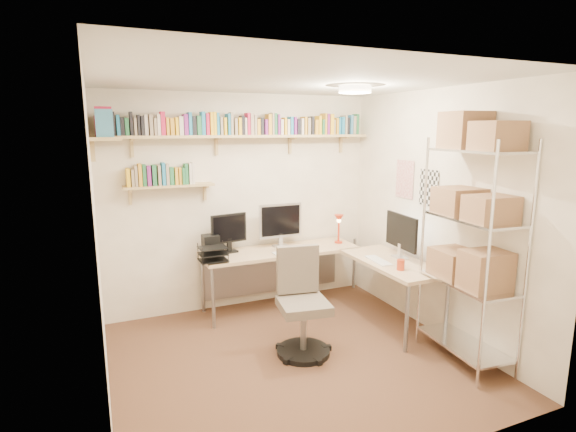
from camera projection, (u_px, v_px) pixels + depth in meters
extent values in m
plane|color=#49321F|center=(294.00, 359.00, 4.18)|extent=(3.20, 3.20, 0.00)
cube|color=beige|center=(243.00, 202.00, 5.29)|extent=(3.20, 0.04, 2.50)
cube|color=beige|center=(98.00, 246.00, 3.31)|extent=(0.04, 3.00, 2.50)
cube|color=beige|center=(438.00, 214.00, 4.56)|extent=(0.04, 3.00, 2.50)
cube|color=beige|center=(402.00, 279.00, 2.59)|extent=(3.20, 0.04, 2.50)
cube|color=silver|center=(295.00, 80.00, 3.70)|extent=(3.20, 3.00, 0.04)
cube|color=white|center=(405.00, 179.00, 5.00)|extent=(0.01, 0.30, 0.42)
cube|color=silver|center=(429.00, 188.00, 4.65)|extent=(0.01, 0.28, 0.38)
cylinder|color=#FFEAC6|center=(355.00, 90.00, 4.16)|extent=(0.30, 0.30, 0.06)
cube|color=tan|center=(245.00, 136.00, 5.03)|extent=(3.05, 0.25, 0.03)
cube|color=tan|center=(104.00, 138.00, 4.07)|extent=(0.25, 1.00, 0.03)
cube|color=tan|center=(169.00, 186.00, 4.82)|extent=(0.95, 0.20, 0.02)
cube|color=tan|center=(132.00, 144.00, 4.63)|extent=(0.03, 0.20, 0.20)
cube|color=tan|center=(217.00, 143.00, 4.98)|extent=(0.03, 0.20, 0.20)
cube|color=tan|center=(291.00, 142.00, 5.34)|extent=(0.03, 0.20, 0.20)
cube|color=tan|center=(342.00, 141.00, 5.61)|extent=(0.03, 0.20, 0.20)
cube|color=gold|center=(104.00, 125.00, 4.44)|extent=(0.04, 0.14, 0.20)
cube|color=#792079|center=(108.00, 124.00, 4.45)|extent=(0.03, 0.13, 0.23)
cube|color=black|center=(113.00, 124.00, 4.47)|extent=(0.04, 0.15, 0.23)
cube|color=teal|center=(118.00, 125.00, 4.49)|extent=(0.03, 0.14, 0.20)
cube|color=black|center=(122.00, 126.00, 4.51)|extent=(0.04, 0.11, 0.18)
cube|color=#236B3E|center=(127.00, 127.00, 4.52)|extent=(0.04, 0.12, 0.17)
cube|color=black|center=(131.00, 124.00, 4.54)|extent=(0.03, 0.13, 0.24)
cube|color=gray|center=(135.00, 127.00, 4.56)|extent=(0.03, 0.13, 0.18)
cube|color=black|center=(138.00, 125.00, 4.57)|extent=(0.02, 0.14, 0.21)
cube|color=black|center=(142.00, 126.00, 4.58)|extent=(0.03, 0.14, 0.20)
cube|color=beige|center=(146.00, 125.00, 4.59)|extent=(0.03, 0.11, 0.21)
cube|color=gray|center=(151.00, 125.00, 4.61)|extent=(0.03, 0.15, 0.21)
cube|color=gray|center=(155.00, 127.00, 4.63)|extent=(0.03, 0.14, 0.17)
cube|color=beige|center=(158.00, 125.00, 4.64)|extent=(0.03, 0.12, 0.21)
cube|color=#C31A43|center=(162.00, 124.00, 4.66)|extent=(0.04, 0.12, 0.24)
cube|color=gold|center=(167.00, 126.00, 4.68)|extent=(0.03, 0.12, 0.18)
cube|color=gold|center=(172.00, 127.00, 4.70)|extent=(0.04, 0.12, 0.18)
cube|color=gold|center=(176.00, 126.00, 4.72)|extent=(0.03, 0.14, 0.18)
cube|color=beige|center=(181.00, 126.00, 4.73)|extent=(0.04, 0.13, 0.19)
cube|color=#792079|center=(185.00, 125.00, 4.75)|extent=(0.04, 0.15, 0.22)
cube|color=teal|center=(189.00, 124.00, 4.77)|extent=(0.03, 0.14, 0.24)
cube|color=black|center=(194.00, 126.00, 4.79)|extent=(0.04, 0.12, 0.20)
cube|color=#236B3E|center=(198.00, 126.00, 4.81)|extent=(0.04, 0.13, 0.20)
cube|color=teal|center=(203.00, 123.00, 4.82)|extent=(0.04, 0.12, 0.25)
cube|color=#C31A43|center=(207.00, 124.00, 4.84)|extent=(0.03, 0.13, 0.23)
cube|color=gold|center=(211.00, 124.00, 4.85)|extent=(0.03, 0.14, 0.24)
cube|color=gold|center=(214.00, 124.00, 4.87)|extent=(0.03, 0.12, 0.25)
cube|color=teal|center=(217.00, 124.00, 4.88)|extent=(0.03, 0.13, 0.24)
cube|color=gray|center=(221.00, 126.00, 4.90)|extent=(0.03, 0.12, 0.20)
cube|color=gold|center=(224.00, 126.00, 4.92)|extent=(0.03, 0.12, 0.19)
cube|color=teal|center=(228.00, 124.00, 4.93)|extent=(0.02, 0.14, 0.23)
cube|color=gray|center=(231.00, 124.00, 4.94)|extent=(0.03, 0.12, 0.25)
cube|color=gray|center=(235.00, 127.00, 4.97)|extent=(0.03, 0.15, 0.18)
cube|color=gold|center=(239.00, 126.00, 4.98)|extent=(0.03, 0.14, 0.19)
cube|color=black|center=(242.00, 125.00, 5.00)|extent=(0.04, 0.11, 0.21)
cube|color=beige|center=(245.00, 126.00, 5.01)|extent=(0.02, 0.12, 0.19)
cube|color=#C31A43|center=(247.00, 124.00, 5.02)|extent=(0.03, 0.14, 0.24)
cube|color=gray|center=(251.00, 124.00, 5.03)|extent=(0.04, 0.13, 0.24)
cube|color=gray|center=(254.00, 125.00, 5.05)|extent=(0.03, 0.13, 0.22)
cube|color=gold|center=(258.00, 127.00, 5.07)|extent=(0.03, 0.11, 0.18)
cube|color=black|center=(261.00, 126.00, 5.08)|extent=(0.03, 0.12, 0.19)
cube|color=#792079|center=(265.00, 127.00, 5.11)|extent=(0.03, 0.13, 0.17)
cube|color=gold|center=(268.00, 125.00, 5.12)|extent=(0.04, 0.13, 0.23)
cube|color=gray|center=(271.00, 124.00, 5.13)|extent=(0.02, 0.14, 0.25)
cube|color=#236B3E|center=(274.00, 124.00, 5.14)|extent=(0.03, 0.11, 0.24)
cube|color=#792079|center=(277.00, 125.00, 5.16)|extent=(0.02, 0.13, 0.23)
cube|color=beige|center=(281.00, 127.00, 5.18)|extent=(0.03, 0.12, 0.17)
cube|color=gold|center=(284.00, 126.00, 5.20)|extent=(0.02, 0.12, 0.20)
cube|color=beige|center=(287.00, 127.00, 5.21)|extent=(0.03, 0.12, 0.18)
cube|color=teal|center=(290.00, 126.00, 5.22)|extent=(0.03, 0.13, 0.21)
cube|color=#792079|center=(293.00, 126.00, 5.24)|extent=(0.03, 0.14, 0.20)
cube|color=black|center=(297.00, 127.00, 5.26)|extent=(0.04, 0.15, 0.18)
cube|color=beige|center=(301.00, 127.00, 5.28)|extent=(0.03, 0.13, 0.19)
cube|color=gold|center=(304.00, 126.00, 5.29)|extent=(0.03, 0.14, 0.21)
cube|color=gray|center=(307.00, 126.00, 5.31)|extent=(0.04, 0.13, 0.19)
cube|color=black|center=(311.00, 126.00, 5.33)|extent=(0.03, 0.14, 0.21)
cube|color=gold|center=(314.00, 127.00, 5.35)|extent=(0.04, 0.15, 0.17)
cube|color=gold|center=(318.00, 125.00, 5.37)|extent=(0.03, 0.13, 0.22)
cube|color=#236B3E|center=(321.00, 127.00, 5.39)|extent=(0.03, 0.14, 0.18)
cube|color=gold|center=(324.00, 124.00, 5.39)|extent=(0.02, 0.14, 0.25)
cube|color=#792079|center=(326.00, 124.00, 5.41)|extent=(0.03, 0.15, 0.24)
cube|color=gold|center=(330.00, 124.00, 5.43)|extent=(0.04, 0.15, 0.24)
cube|color=gray|center=(332.00, 127.00, 5.45)|extent=(0.03, 0.12, 0.18)
cube|color=gold|center=(335.00, 126.00, 5.46)|extent=(0.03, 0.14, 0.20)
cube|color=teal|center=(338.00, 126.00, 5.47)|extent=(0.03, 0.13, 0.20)
cube|color=teal|center=(341.00, 126.00, 5.49)|extent=(0.04, 0.13, 0.21)
cube|color=gray|center=(344.00, 125.00, 5.50)|extent=(0.02, 0.15, 0.23)
cube|color=black|center=(346.00, 126.00, 5.52)|extent=(0.03, 0.13, 0.20)
cube|color=teal|center=(349.00, 125.00, 5.53)|extent=(0.03, 0.14, 0.23)
cube|color=gray|center=(352.00, 125.00, 5.55)|extent=(0.04, 0.14, 0.22)
cube|color=#236B3E|center=(355.00, 124.00, 5.57)|extent=(0.03, 0.12, 0.25)
cube|color=teal|center=(104.00, 123.00, 3.65)|extent=(0.14, 0.03, 0.23)
cube|color=#236B3E|center=(104.00, 125.00, 3.69)|extent=(0.13, 0.02, 0.19)
cube|color=beige|center=(104.00, 126.00, 3.72)|extent=(0.14, 0.04, 0.18)
cube|color=#C31A43|center=(104.00, 122.00, 3.75)|extent=(0.13, 0.03, 0.25)
cube|color=teal|center=(104.00, 123.00, 3.79)|extent=(0.12, 0.04, 0.22)
cube|color=#C31A43|center=(104.00, 126.00, 3.84)|extent=(0.15, 0.04, 0.18)
cube|color=gray|center=(104.00, 125.00, 3.88)|extent=(0.13, 0.04, 0.20)
cube|color=gold|center=(104.00, 126.00, 3.91)|extent=(0.13, 0.02, 0.18)
cube|color=#C31A43|center=(103.00, 127.00, 3.95)|extent=(0.13, 0.04, 0.17)
cube|color=#792079|center=(103.00, 126.00, 3.99)|extent=(0.14, 0.03, 0.18)
cube|color=#C31A43|center=(103.00, 123.00, 4.02)|extent=(0.13, 0.03, 0.23)
cube|color=gold|center=(103.00, 124.00, 4.05)|extent=(0.11, 0.03, 0.22)
cube|color=teal|center=(103.00, 124.00, 4.08)|extent=(0.11, 0.02, 0.22)
cube|color=#236B3E|center=(103.00, 126.00, 4.11)|extent=(0.13, 0.03, 0.19)
cube|color=gold|center=(103.00, 125.00, 4.15)|extent=(0.12, 0.04, 0.19)
cube|color=gray|center=(103.00, 126.00, 4.18)|extent=(0.11, 0.04, 0.18)
cube|color=teal|center=(102.00, 124.00, 4.23)|extent=(0.11, 0.04, 0.23)
cube|color=gray|center=(102.00, 125.00, 4.27)|extent=(0.12, 0.03, 0.20)
cube|color=beige|center=(102.00, 124.00, 4.32)|extent=(0.14, 0.04, 0.22)
cube|color=gray|center=(102.00, 126.00, 4.37)|extent=(0.13, 0.04, 0.18)
cube|color=black|center=(102.00, 125.00, 4.41)|extent=(0.12, 0.03, 0.20)
cube|color=gold|center=(128.00, 178.00, 4.64)|extent=(0.03, 0.15, 0.19)
cube|color=gray|center=(133.00, 178.00, 4.66)|extent=(0.03, 0.11, 0.18)
cube|color=gray|center=(136.00, 176.00, 4.67)|extent=(0.03, 0.13, 0.22)
cube|color=gold|center=(140.00, 175.00, 4.68)|extent=(0.03, 0.15, 0.23)
cube|color=#236B3E|center=(144.00, 175.00, 4.70)|extent=(0.04, 0.12, 0.22)
cube|color=#792079|center=(149.00, 176.00, 4.72)|extent=(0.04, 0.14, 0.21)
cube|color=#236B3E|center=(154.00, 175.00, 4.74)|extent=(0.04, 0.12, 0.22)
cube|color=gray|center=(159.00, 175.00, 4.76)|extent=(0.03, 0.15, 0.21)
cube|color=teal|center=(163.00, 174.00, 4.77)|extent=(0.03, 0.14, 0.24)
cube|color=gray|center=(167.00, 174.00, 4.79)|extent=(0.03, 0.15, 0.23)
cube|color=#236B3E|center=(171.00, 176.00, 4.81)|extent=(0.04, 0.12, 0.19)
cube|color=gold|center=(176.00, 176.00, 4.83)|extent=(0.03, 0.13, 0.19)
cube|color=gold|center=(180.00, 176.00, 4.85)|extent=(0.03, 0.12, 0.18)
cube|color=#236B3E|center=(183.00, 176.00, 4.86)|extent=(0.03, 0.15, 0.18)
cube|color=#236B3E|center=(186.00, 174.00, 4.87)|extent=(0.03, 0.13, 0.22)
cube|color=beige|center=(190.00, 173.00, 4.88)|extent=(0.03, 0.15, 0.23)
cube|color=beige|center=(193.00, 173.00, 4.89)|extent=(0.02, 0.11, 0.23)
cube|color=#D3B589|center=(280.00, 251.00, 5.24)|extent=(1.84, 0.58, 0.04)
cube|color=#D3B589|center=(392.00, 263.00, 4.79)|extent=(0.58, 1.26, 0.04)
cylinder|color=gray|center=(213.00, 298.00, 4.75)|extent=(0.04, 0.04, 0.68)
cylinder|color=gray|center=(203.00, 284.00, 5.19)|extent=(0.04, 0.04, 0.68)
cylinder|color=gray|center=(354.00, 263.00, 5.98)|extent=(0.04, 0.04, 0.68)
cylinder|color=gray|center=(407.00, 319.00, 4.24)|extent=(0.04, 0.04, 0.68)
cylinder|color=gray|center=(447.00, 310.00, 4.43)|extent=(0.04, 0.04, 0.68)
cube|color=gray|center=(273.00, 270.00, 5.53)|extent=(1.75, 0.02, 0.53)
cube|color=silver|center=(280.00, 220.00, 5.30)|extent=(0.53, 0.03, 0.41)
cube|color=black|center=(281.00, 221.00, 5.28)|extent=(0.48, 0.00, 0.35)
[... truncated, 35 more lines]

